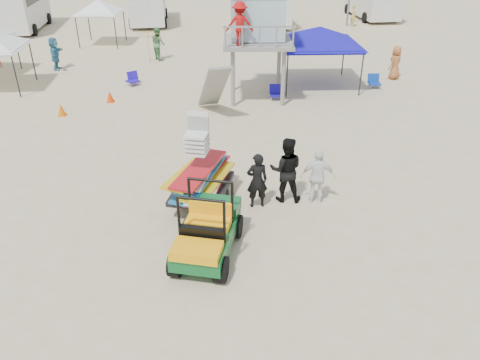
{
  "coord_description": "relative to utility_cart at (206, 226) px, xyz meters",
  "views": [
    {
      "loc": [
        -0.81,
        -7.18,
        6.99
      ],
      "look_at": [
        0.5,
        3.0,
        1.3
      ],
      "focal_mm": 35.0,
      "sensor_mm": 36.0,
      "label": 1
    }
  ],
  "objects": [
    {
      "name": "utility_cart",
      "position": [
        0.0,
        0.0,
        0.0
      ],
      "size": [
        1.84,
        2.59,
        1.78
      ],
      "color": "#0D5623",
      "rests_on": "ground"
    },
    {
      "name": "distant_beachgoers",
      "position": [
        0.25,
        17.74,
        0.03
      ],
      "size": [
        20.23,
        14.05,
        1.81
      ],
      "color": "gold",
      "rests_on": "ground"
    },
    {
      "name": "cone_far",
      "position": [
        -3.52,
        11.38,
        -0.58
      ],
      "size": [
        0.34,
        0.34,
        0.5
      ],
      "primitive_type": "cone",
      "color": "#E23C07",
      "rests_on": "ground"
    },
    {
      "name": "lifeguard_tower",
      "position": [
        2.88,
        11.24,
        2.62
      ],
      "size": [
        3.19,
        3.19,
        4.63
      ],
      "color": "gray",
      "rests_on": "ground"
    },
    {
      "name": "beach_chair_c",
      "position": [
        3.8,
        10.85,
        -0.52
      ],
      "size": [
        0.62,
        0.67,
        0.64
      ],
      "color": "#180E9A",
      "rests_on": "ground"
    },
    {
      "name": "beach_chair_b",
      "position": [
        8.78,
        11.88,
        -0.52
      ],
      "size": [
        0.59,
        0.64,
        0.64
      ],
      "color": "#0D3694",
      "rests_on": "ground"
    },
    {
      "name": "man_left",
      "position": [
        1.52,
        2.03,
        -0.02
      ],
      "size": [
        0.6,
        0.41,
        1.61
      ],
      "primitive_type": "imported",
      "rotation": [
        0.0,
        0.0,
        3.18
      ],
      "color": "black",
      "rests_on": "ground"
    },
    {
      "name": "ground",
      "position": [
        0.45,
        -1.76,
        -0.83
      ],
      "size": [
        140.0,
        140.0,
        0.0
      ],
      "primitive_type": "plane",
      "color": "beige",
      "rests_on": "ground"
    },
    {
      "name": "surf_trailer",
      "position": [
        0.0,
        2.33,
        0.14
      ],
      "size": [
        1.99,
        2.76,
        2.38
      ],
      "color": "black",
      "rests_on": "ground"
    },
    {
      "name": "cone_near",
      "position": [
        -5.3,
        9.94,
        -0.58
      ],
      "size": [
        0.34,
        0.34,
        0.5
      ],
      "primitive_type": "cone",
      "color": "#E46207",
      "rests_on": "ground"
    },
    {
      "name": "rv_far_left",
      "position": [
        -11.55,
        28.24,
        0.97
      ],
      "size": [
        2.64,
        6.8,
        3.25
      ],
      "color": "silver",
      "rests_on": "ground"
    },
    {
      "name": "umbrella_b",
      "position": [
        -2.04,
        18.12,
        0.03
      ],
      "size": [
        2.67,
        2.68,
        1.72
      ],
      "primitive_type": "imported",
      "rotation": [
        0.0,
        0.0,
        0.71
      ],
      "color": "gold",
      "rests_on": "ground"
    },
    {
      "name": "man_mid",
      "position": [
        2.37,
        2.28,
        0.12
      ],
      "size": [
        1.05,
        0.88,
        1.91
      ],
      "primitive_type": "imported",
      "rotation": [
        0.0,
        0.0,
        2.95
      ],
      "color": "black",
      "rests_on": "ground"
    },
    {
      "name": "beach_chair_a",
      "position": [
        -2.71,
        13.78,
        -0.52
      ],
      "size": [
        0.73,
        0.82,
        0.64
      ],
      "color": "#2311B9",
      "rests_on": "ground"
    },
    {
      "name": "canopy_white_c",
      "position": [
        -5.21,
        22.78,
        1.77
      ],
      "size": [
        2.88,
        2.88,
        3.15
      ],
      "color": "black",
      "rests_on": "ground"
    },
    {
      "name": "canopy_blue",
      "position": [
        6.14,
        12.64,
        1.79
      ],
      "size": [
        3.79,
        3.79,
        3.16
      ],
      "color": "black",
      "rests_on": "ground"
    },
    {
      "name": "man_right",
      "position": [
        3.22,
        2.03,
        -0.02
      ],
      "size": [
        1.01,
        0.57,
        1.63
      ],
      "primitive_type": "imported",
      "rotation": [
        0.0,
        0.0,
        2.95
      ],
      "color": "white",
      "rests_on": "ground"
    }
  ]
}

